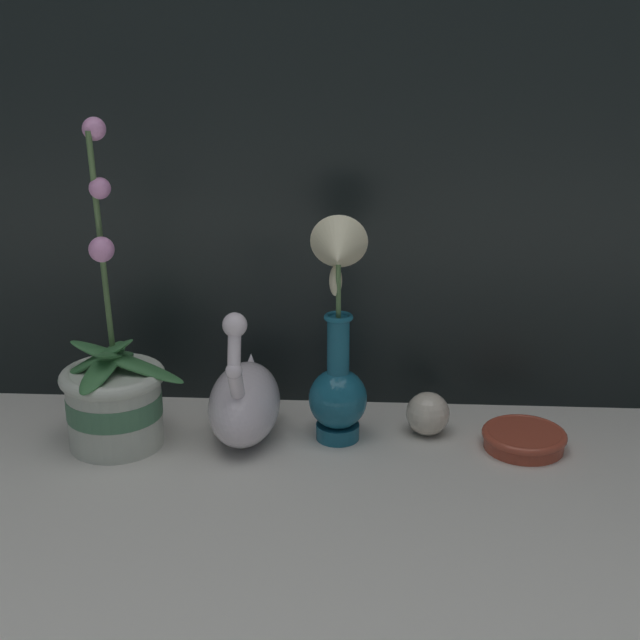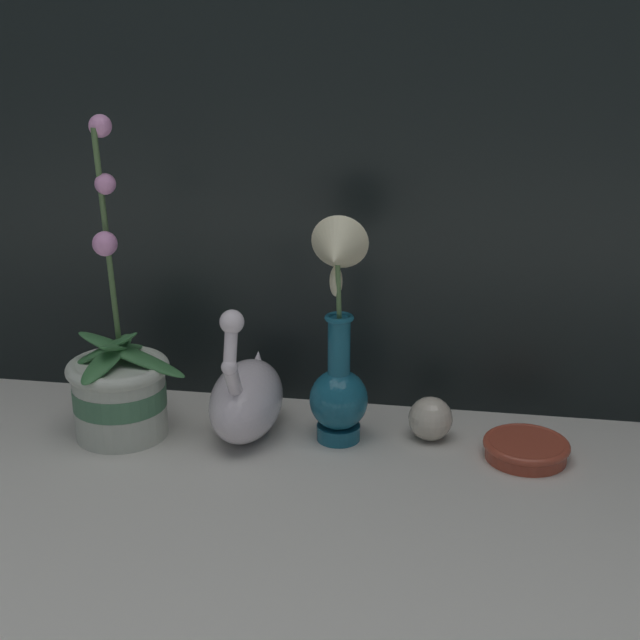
% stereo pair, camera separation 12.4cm
% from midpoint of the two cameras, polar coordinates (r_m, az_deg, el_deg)
% --- Properties ---
extents(ground_plane, '(2.80, 2.80, 0.00)m').
position_cam_midpoint_polar(ground_plane, '(1.19, -2.74, -10.99)').
color(ground_plane, beige).
extents(window_backdrop, '(2.80, 0.03, 1.20)m').
position_cam_midpoint_polar(window_backdrop, '(1.33, -1.75, 19.30)').
color(window_backdrop, black).
rests_on(window_backdrop, ground_plane).
extents(orchid_potted_plant, '(0.19, 0.18, 0.47)m').
position_cam_midpoint_polar(orchid_potted_plant, '(1.32, -15.72, -4.61)').
color(orchid_potted_plant, beige).
rests_on(orchid_potted_plant, ground_plane).
extents(swan_figurine, '(0.10, 0.20, 0.22)m').
position_cam_midpoint_polar(swan_figurine, '(1.31, -7.57, -5.13)').
color(swan_figurine, white).
rests_on(swan_figurine, ground_plane).
extents(blue_vase, '(0.09, 0.11, 0.34)m').
position_cam_midpoint_polar(blue_vase, '(1.26, -1.66, -2.12)').
color(blue_vase, '#195B75').
rests_on(blue_vase, ground_plane).
extents(glass_sphere, '(0.06, 0.06, 0.06)m').
position_cam_midpoint_polar(glass_sphere, '(1.33, 4.26, -6.06)').
color(glass_sphere, beige).
rests_on(glass_sphere, ground_plane).
extents(amber_dish, '(0.12, 0.12, 0.03)m').
position_cam_midpoint_polar(amber_dish, '(1.31, 10.29, -7.50)').
color(amber_dish, '#A8422D').
rests_on(amber_dish, ground_plane).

